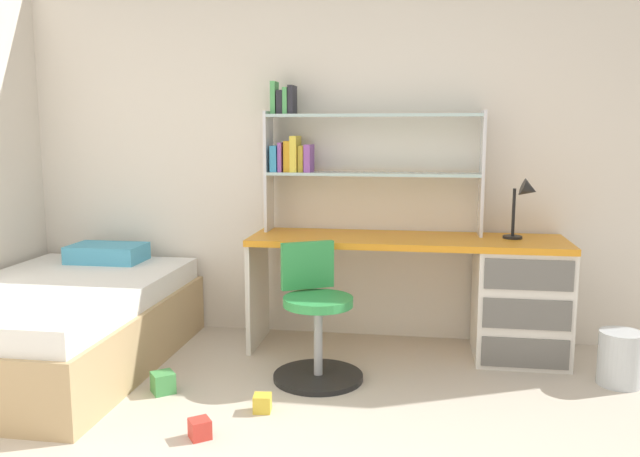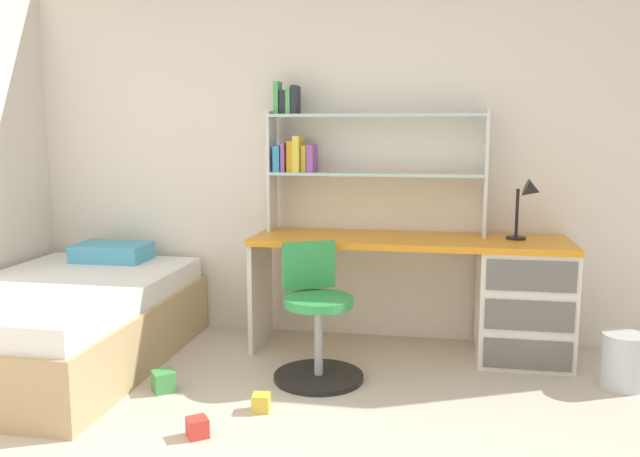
{
  "view_description": "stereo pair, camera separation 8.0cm",
  "coord_description": "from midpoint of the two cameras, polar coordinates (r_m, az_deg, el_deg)",
  "views": [
    {
      "loc": [
        0.4,
        -1.89,
        1.43
      ],
      "look_at": [
        -0.14,
        1.53,
        0.9
      ],
      "focal_mm": 36.38,
      "sensor_mm": 36.0,
      "label": 1
    },
    {
      "loc": [
        0.48,
        -1.87,
        1.43
      ],
      "look_at": [
        -0.14,
        1.53,
        0.9
      ],
      "focal_mm": 36.38,
      "sensor_mm": 36.0,
      "label": 2
    }
  ],
  "objects": [
    {
      "name": "room_shell",
      "position": [
        3.55,
        -17.95,
        5.71
      ],
      "size": [
        5.75,
        6.05,
        2.54
      ],
      "color": "silver",
      "rests_on": "ground_plane"
    },
    {
      "name": "desk",
      "position": [
        4.24,
        15.51,
        -5.46
      ],
      "size": [
        1.99,
        0.57,
        0.75
      ],
      "color": "orange",
      "rests_on": "ground_plane"
    },
    {
      "name": "bookshelf_hutch",
      "position": [
        4.31,
        2.7,
        7.0
      ],
      "size": [
        1.42,
        0.22,
        0.99
      ],
      "color": "silver",
      "rests_on": "desk"
    },
    {
      "name": "desk_lamp",
      "position": [
        4.19,
        18.4,
        2.43
      ],
      "size": [
        0.2,
        0.17,
        0.38
      ],
      "color": "black",
      "rests_on": "desk"
    },
    {
      "name": "swivel_chair",
      "position": [
        3.78,
        0.34,
        -8.64
      ],
      "size": [
        0.52,
        0.52,
        0.78
      ],
      "color": "black",
      "rests_on": "ground_plane"
    },
    {
      "name": "bed_platform",
      "position": [
        4.29,
        -21.19,
        -7.74
      ],
      "size": [
        1.2,
        1.81,
        0.64
      ],
      "color": "tan",
      "rests_on": "ground_plane"
    },
    {
      "name": "waste_bin",
      "position": [
        4.08,
        25.65,
        -10.45
      ],
      "size": [
        0.24,
        0.24,
        0.31
      ],
      "primitive_type": "cylinder",
      "color": "silver",
      "rests_on": "ground_plane"
    },
    {
      "name": "toy_block_green_0",
      "position": [
        3.76,
        -12.99,
        -12.96
      ],
      "size": [
        0.16,
        0.16,
        0.11
      ],
      "primitive_type": "cube",
      "rotation": [
        0.0,
        0.0,
        2.25
      ],
      "color": "#479E51",
      "rests_on": "ground_plane"
    },
    {
      "name": "toy_block_yellow_3",
      "position": [
        3.45,
        -4.52,
        -15.03
      ],
      "size": [
        0.1,
        0.1,
        0.09
      ],
      "primitive_type": "cube",
      "rotation": [
        0.0,
        0.0,
        1.69
      ],
      "color": "gold",
      "rests_on": "ground_plane"
    },
    {
      "name": "toy_block_red_4",
      "position": [
        3.23,
        -10.01,
        -16.86
      ],
      "size": [
        0.13,
        0.13,
        0.09
      ],
      "primitive_type": "cube",
      "rotation": [
        0.0,
        0.0,
        0.64
      ],
      "color": "red",
      "rests_on": "ground_plane"
    }
  ]
}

